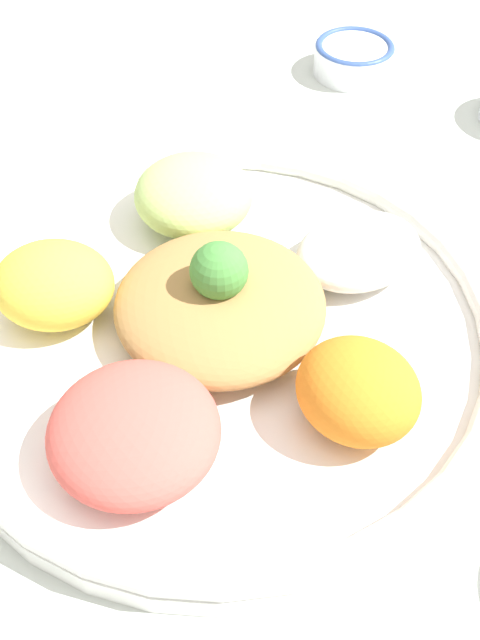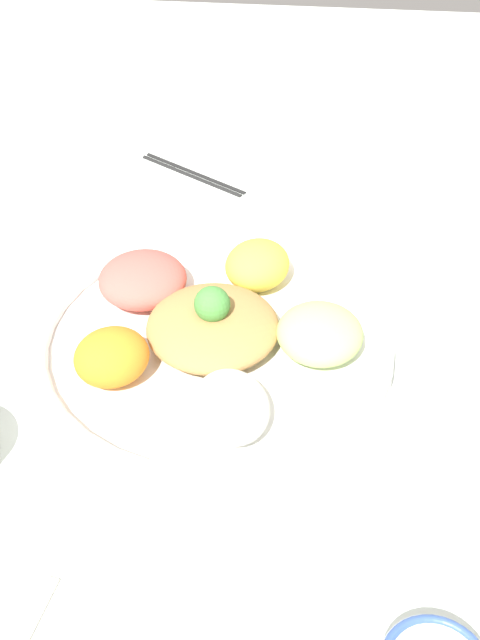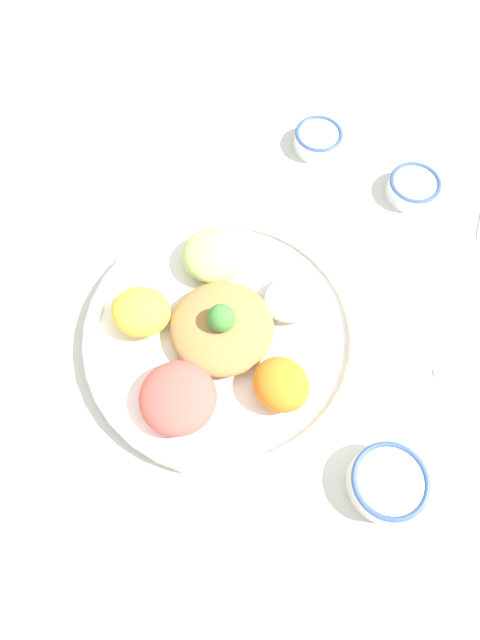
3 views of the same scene
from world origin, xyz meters
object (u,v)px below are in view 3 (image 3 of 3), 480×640
Objects in this scene: sauce_bowl_red at (387,482)px; sauce_bowl_dark at (414,187)px; salad_platter at (221,332)px; rice_bowl_blue at (318,139)px.

sauce_bowl_red is 1.17× the size of sauce_bowl_dark.
salad_platter is 0.42m from rice_bowl_blue.
sauce_bowl_red is at bearing -3.15° from rice_bowl_blue.
salad_platter is 4.04× the size of sauce_bowl_red.
salad_platter is 0.42m from sauce_bowl_dark.
salad_platter reaches higher than rice_bowl_blue.
rice_bowl_blue is at bearing 147.70° from salad_platter.
salad_platter is at bearing -58.36° from sauce_bowl_dark.
salad_platter is 0.31m from sauce_bowl_red.
rice_bowl_blue is at bearing -132.83° from sauce_bowl_dark.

